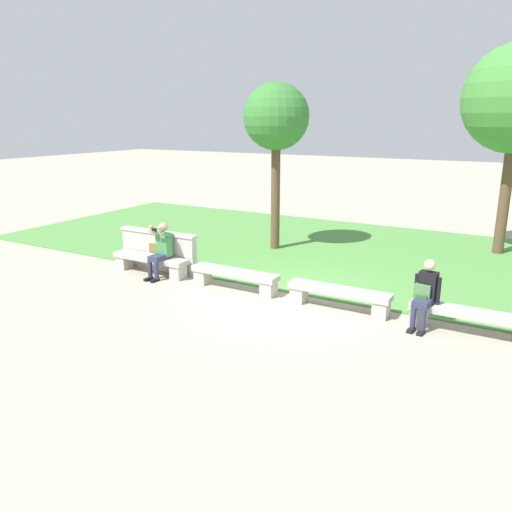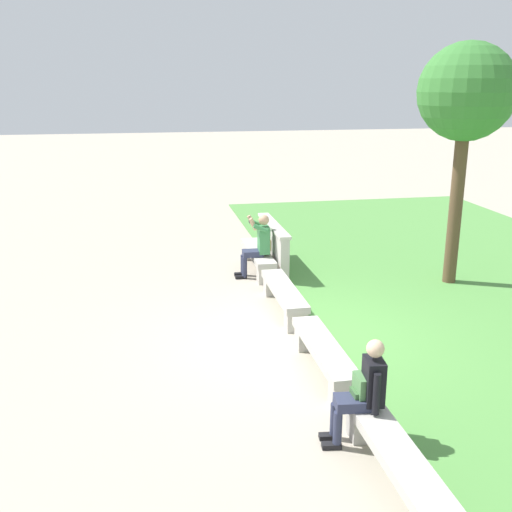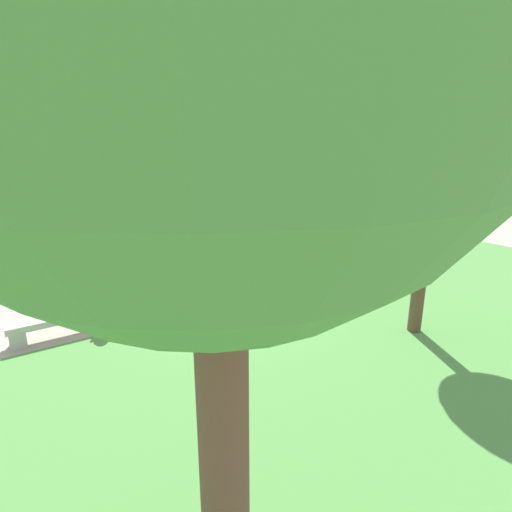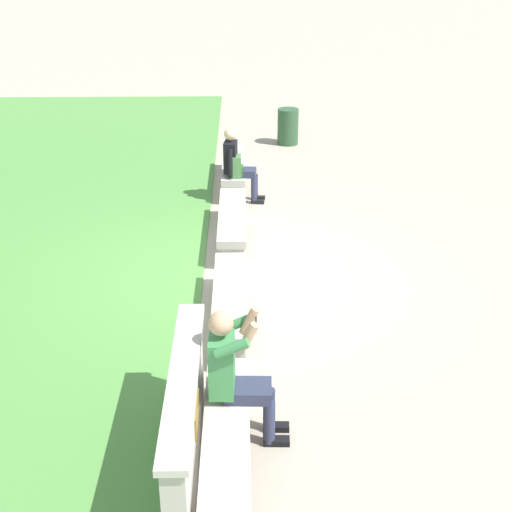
{
  "view_description": "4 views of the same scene",
  "coord_description": "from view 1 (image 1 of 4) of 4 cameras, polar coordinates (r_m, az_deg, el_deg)",
  "views": [
    {
      "loc": [
        4.4,
        -8.98,
        3.69
      ],
      "look_at": [
        -0.56,
        -0.21,
        0.92
      ],
      "focal_mm": 35.0,
      "sensor_mm": 36.0,
      "label": 1
    },
    {
      "loc": [
        8.5,
        -2.34,
        3.96
      ],
      "look_at": [
        -1.37,
        -0.48,
        1.01
      ],
      "focal_mm": 42.0,
      "sensor_mm": 36.0,
      "label": 2
    },
    {
      "loc": [
        4.54,
        7.96,
        3.65
      ],
      "look_at": [
        -1.02,
        -0.42,
        0.77
      ],
      "focal_mm": 28.0,
      "sensor_mm": 36.0,
      "label": 3
    },
    {
      "loc": [
        -8.49,
        -0.16,
        4.33
      ],
      "look_at": [
        -1.53,
        -0.29,
        1.04
      ],
      "focal_mm": 50.0,
      "sensor_mm": 36.0,
      "label": 4
    }
  ],
  "objects": [
    {
      "name": "ground_plane",
      "position": [
        10.66,
        3.16,
        -4.9
      ],
      "size": [
        80.0,
        80.0,
        0.0
      ],
      "primitive_type": "plane",
      "color": "#A89E8C"
    },
    {
      "name": "grass_strip",
      "position": [
        14.54,
        10.87,
        0.46
      ],
      "size": [
        21.43,
        8.0,
        0.03
      ],
      "primitive_type": "cube",
      "color": "#518E42",
      "rests_on": "ground"
    },
    {
      "name": "bench_main",
      "position": [
        12.54,
        -12.01,
        -0.63
      ],
      "size": [
        2.09,
        0.4,
        0.45
      ],
      "color": "#B7B2A8",
      "rests_on": "ground"
    },
    {
      "name": "bench_near",
      "position": [
        11.13,
        -2.47,
        -2.36
      ],
      "size": [
        2.09,
        0.4,
        0.45
      ],
      "color": "#B7B2A8",
      "rests_on": "ground"
    },
    {
      "name": "bench_mid",
      "position": [
        10.11,
        9.42,
        -4.41
      ],
      "size": [
        2.09,
        0.4,
        0.45
      ],
      "color": "#B7B2A8",
      "rests_on": "ground"
    },
    {
      "name": "bench_far",
      "position": [
        9.63,
        23.28,
        -6.54
      ],
      "size": [
        2.09,
        0.4,
        0.45
      ],
      "color": "#B7B2A8",
      "rests_on": "ground"
    },
    {
      "name": "backrest_wall_with_plaque",
      "position": [
        12.73,
        -11.06,
        0.65
      ],
      "size": [
        2.28,
        0.24,
        1.01
      ],
      "color": "#B7B2A8",
      "rests_on": "ground"
    },
    {
      "name": "person_photographer",
      "position": [
        12.1,
        -10.82,
        0.97
      ],
      "size": [
        0.48,
        0.73,
        1.32
      ],
      "color": "black",
      "rests_on": "ground"
    },
    {
      "name": "person_distant",
      "position": [
        9.53,
        18.8,
        -3.94
      ],
      "size": [
        0.48,
        0.7,
        1.26
      ],
      "color": "black",
      "rests_on": "ground"
    },
    {
      "name": "backpack",
      "position": [
        9.58,
        18.5,
        -4.12
      ],
      "size": [
        0.28,
        0.24,
        0.43
      ],
      "color": "#4C7F47",
      "rests_on": "bench_far"
    },
    {
      "name": "tree_left_background",
      "position": [
        14.21,
        2.33,
        15.35
      ],
      "size": [
        1.83,
        1.83,
        4.67
      ],
      "color": "brown",
      "rests_on": "ground"
    }
  ]
}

